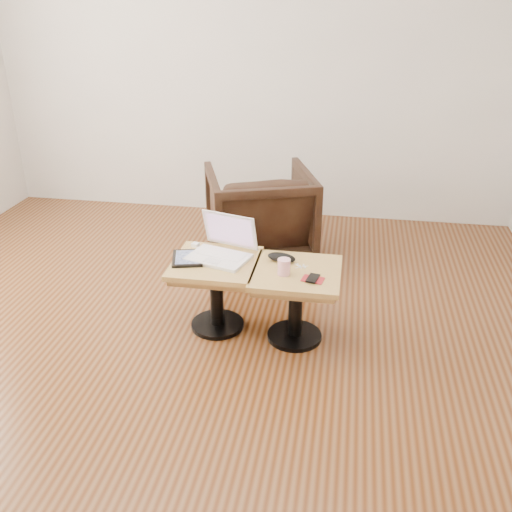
% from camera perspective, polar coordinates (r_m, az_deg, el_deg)
% --- Properties ---
extents(room_shell, '(4.52, 4.52, 2.71)m').
position_cam_1_polar(room_shell, '(2.81, -8.67, 14.13)').
color(room_shell, '#4B250E').
rests_on(room_shell, ground).
extents(side_table_left, '(0.49, 0.49, 0.45)m').
position_cam_1_polar(side_table_left, '(3.36, -4.02, -2.19)').
color(side_table_left, black).
rests_on(side_table_left, ground).
extents(side_table_right, '(0.49, 0.49, 0.45)m').
position_cam_1_polar(side_table_right, '(3.25, 4.03, -3.21)').
color(side_table_right, black).
rests_on(side_table_right, ground).
extents(laptop, '(0.41, 0.38, 0.24)m').
position_cam_1_polar(laptop, '(3.34, -3.40, 0.75)').
color(laptop, white).
rests_on(laptop, side_table_left).
extents(tablet, '(0.23, 0.26, 0.02)m').
position_cam_1_polar(tablet, '(3.34, -6.84, -0.21)').
color(tablet, black).
rests_on(tablet, side_table_left).
extents(charging_adapter, '(0.05, 0.05, 0.02)m').
position_cam_1_polar(charging_adapter, '(3.49, -6.07, 1.12)').
color(charging_adapter, white).
rests_on(charging_adapter, side_table_left).
extents(glasses_case, '(0.18, 0.11, 0.05)m').
position_cam_1_polar(glasses_case, '(3.28, 2.57, -0.15)').
color(glasses_case, black).
rests_on(glasses_case, side_table_right).
extents(striped_cup, '(0.09, 0.09, 0.09)m').
position_cam_1_polar(striped_cup, '(3.13, 2.82, -1.09)').
color(striped_cup, pink).
rests_on(striped_cup, side_table_right).
extents(earbuds_tangle, '(0.07, 0.05, 0.01)m').
position_cam_1_polar(earbuds_tangle, '(3.23, 4.55, -1.00)').
color(earbuds_tangle, white).
rests_on(earbuds_tangle, side_table_right).
extents(phone_on_sleeve, '(0.13, 0.11, 0.01)m').
position_cam_1_polar(phone_on_sleeve, '(3.10, 5.70, -2.28)').
color(phone_on_sleeve, '#AA1E38').
rests_on(phone_on_sleeve, side_table_right).
extents(armchair, '(0.95, 0.96, 0.69)m').
position_cam_1_polar(armchair, '(4.25, 0.37, 4.18)').
color(armchair, black).
rests_on(armchair, ground).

